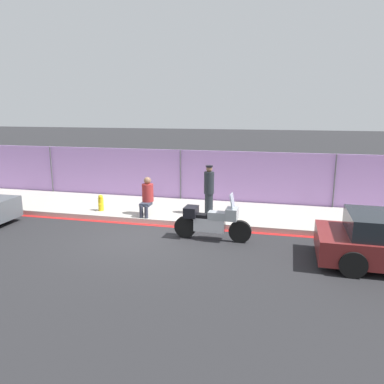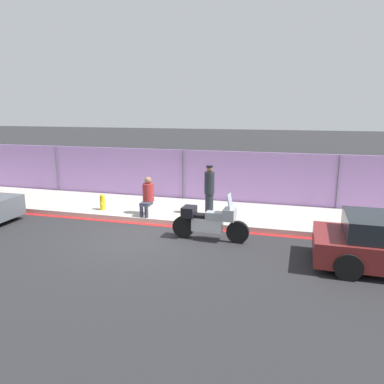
% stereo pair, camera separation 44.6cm
% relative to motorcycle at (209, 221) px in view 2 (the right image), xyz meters
% --- Properties ---
extents(ground_plane, '(120.00, 120.00, 0.00)m').
position_rel_motorcycle_xyz_m(ground_plane, '(-2.04, -0.30, -0.57)').
color(ground_plane, '#262628').
extents(sidewalk, '(43.67, 3.09, 0.17)m').
position_rel_motorcycle_xyz_m(sidewalk, '(-2.04, 2.55, -0.48)').
color(sidewalk, '#ADA89E').
rests_on(sidewalk, ground_plane).
extents(curb_paint_stripe, '(43.67, 0.18, 0.01)m').
position_rel_motorcycle_xyz_m(curb_paint_stripe, '(-2.04, 0.92, -0.56)').
color(curb_paint_stripe, red).
rests_on(curb_paint_stripe, ground_plane).
extents(storefront_fence, '(41.49, 0.17, 2.15)m').
position_rel_motorcycle_xyz_m(storefront_fence, '(-2.04, 4.18, 0.51)').
color(storefront_fence, '#AD7FC6').
rests_on(storefront_fence, ground_plane).
extents(motorcycle, '(2.29, 0.54, 1.42)m').
position_rel_motorcycle_xyz_m(motorcycle, '(0.00, 0.00, 0.00)').
color(motorcycle, black).
rests_on(motorcycle, ground_plane).
extents(officer_standing, '(0.34, 0.34, 1.72)m').
position_rel_motorcycle_xyz_m(officer_standing, '(-0.47, 2.05, 0.48)').
color(officer_standing, '#1E2328').
rests_on(officer_standing, sidewalk).
extents(person_seated_on_curb, '(0.39, 0.69, 1.33)m').
position_rel_motorcycle_xyz_m(person_seated_on_curb, '(-2.52, 1.48, 0.33)').
color(person_seated_on_curb, '#2D3342').
rests_on(person_seated_on_curb, sidewalk).
extents(fire_hydrant, '(0.19, 0.24, 0.59)m').
position_rel_motorcycle_xyz_m(fire_hydrant, '(-4.35, 1.64, -0.11)').
color(fire_hydrant, gold).
rests_on(fire_hydrant, sidewalk).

